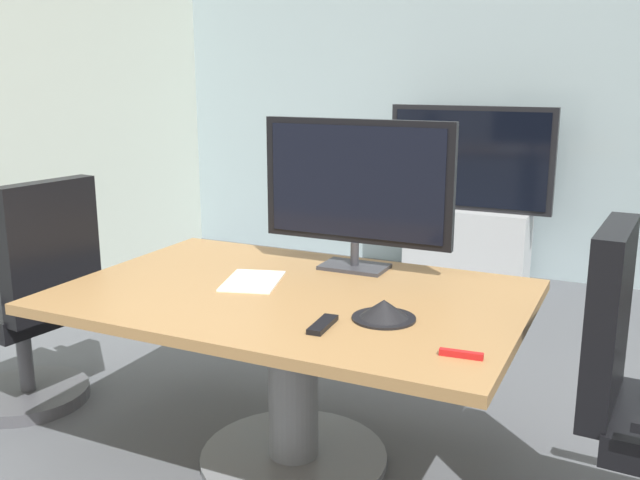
{
  "coord_description": "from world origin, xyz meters",
  "views": [
    {
      "loc": [
        1.11,
        -2.2,
        1.54
      ],
      "look_at": [
        -0.1,
        0.35,
        0.87
      ],
      "focal_mm": 39.51,
      "sensor_mm": 36.0,
      "label": 1
    }
  ],
  "objects_px": {
    "office_chair_left": "(33,315)",
    "conference_phone": "(384,311)",
    "conference_table": "(293,338)",
    "remote_control": "(323,325)",
    "tv_monitor": "(356,186)",
    "wall_display_unit": "(468,224)"
  },
  "relations": [
    {
      "from": "office_chair_left",
      "to": "wall_display_unit",
      "type": "relative_size",
      "value": 0.83
    },
    {
      "from": "conference_table",
      "to": "conference_phone",
      "type": "height_order",
      "value": "conference_phone"
    },
    {
      "from": "conference_phone",
      "to": "tv_monitor",
      "type": "bearing_deg",
      "value": 121.15
    },
    {
      "from": "conference_table",
      "to": "remote_control",
      "type": "height_order",
      "value": "remote_control"
    },
    {
      "from": "office_chair_left",
      "to": "remote_control",
      "type": "bearing_deg",
      "value": 89.71
    },
    {
      "from": "office_chair_left",
      "to": "conference_phone",
      "type": "distance_m",
      "value": 1.76
    },
    {
      "from": "tv_monitor",
      "to": "conference_phone",
      "type": "distance_m",
      "value": 0.73
    },
    {
      "from": "conference_table",
      "to": "office_chair_left",
      "type": "height_order",
      "value": "office_chair_left"
    },
    {
      "from": "office_chair_left",
      "to": "tv_monitor",
      "type": "bearing_deg",
      "value": 117.2
    },
    {
      "from": "conference_phone",
      "to": "remote_control",
      "type": "bearing_deg",
      "value": -134.52
    },
    {
      "from": "tv_monitor",
      "to": "wall_display_unit",
      "type": "height_order",
      "value": "tv_monitor"
    },
    {
      "from": "remote_control",
      "to": "conference_table",
      "type": "bearing_deg",
      "value": 127.91
    },
    {
      "from": "tv_monitor",
      "to": "remote_control",
      "type": "xyz_separation_m",
      "value": [
        0.18,
        -0.72,
        -0.35
      ]
    },
    {
      "from": "wall_display_unit",
      "to": "conference_table",
      "type": "bearing_deg",
      "value": -90.05
    },
    {
      "from": "tv_monitor",
      "to": "remote_control",
      "type": "distance_m",
      "value": 0.82
    },
    {
      "from": "wall_display_unit",
      "to": "conference_phone",
      "type": "xyz_separation_m",
      "value": [
        0.43,
        -2.97,
        0.31
      ]
    },
    {
      "from": "office_chair_left",
      "to": "conference_phone",
      "type": "bearing_deg",
      "value": 95.62
    },
    {
      "from": "tv_monitor",
      "to": "conference_phone",
      "type": "bearing_deg",
      "value": -58.85
    },
    {
      "from": "tv_monitor",
      "to": "conference_phone",
      "type": "relative_size",
      "value": 3.82
    },
    {
      "from": "conference_phone",
      "to": "conference_table",
      "type": "bearing_deg",
      "value": 161.33
    },
    {
      "from": "conference_phone",
      "to": "office_chair_left",
      "type": "bearing_deg",
      "value": 178.08
    },
    {
      "from": "conference_table",
      "to": "tv_monitor",
      "type": "height_order",
      "value": "tv_monitor"
    }
  ]
}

